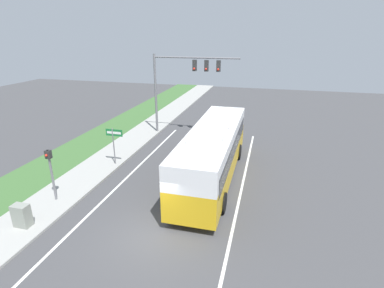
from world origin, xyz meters
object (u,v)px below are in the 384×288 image
Objects in this scene: street_sign at (114,140)px; signal_gantry at (183,77)px; pedestrian_signal at (51,167)px; bus at (213,150)px; utility_cabinet at (22,216)px.

signal_gantry is at bearing 71.16° from street_sign.
pedestrian_signal is at bearing -99.66° from street_sign.
bus is at bearing 32.11° from pedestrian_signal.
signal_gantry reaches higher than bus.
signal_gantry is at bearing 118.20° from bus.
pedestrian_signal is 5.20m from street_sign.
street_sign is at bearing 84.27° from utility_cabinet.
street_sign is 2.41× the size of utility_cabinet.
bus reaches higher than utility_cabinet.
street_sign is 7.68m from utility_cabinet.
pedestrian_signal is at bearing -105.24° from signal_gantry.
signal_gantry is 13.56m from pedestrian_signal.
utility_cabinet is (0.11, -2.43, -1.36)m from pedestrian_signal.
signal_gantry is 16.16m from utility_cabinet.
street_sign reaches higher than utility_cabinet.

